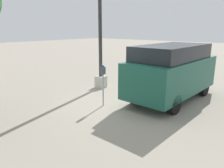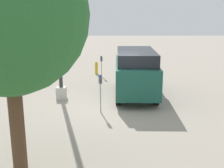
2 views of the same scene
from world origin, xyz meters
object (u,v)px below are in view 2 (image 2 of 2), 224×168
at_px(lamp_post, 60,52).
at_px(parked_van, 136,71).
at_px(street_tree, 7,15).
at_px(fire_hydrant, 96,68).
at_px(parking_meter_far, 101,61).
at_px(parking_meter_near, 100,85).

relative_size(lamp_post, parked_van, 1.41).
distance_m(street_tree, fire_hydrant, 12.29).
xyz_separation_m(parking_meter_far, parked_van, (-4.27, -1.70, 0.22)).
bearing_deg(parking_meter_near, lamp_post, 33.47).
bearing_deg(street_tree, parked_van, -27.34).
xyz_separation_m(parking_meter_far, street_tree, (-10.92, 1.74, 2.80)).
bearing_deg(lamp_post, parking_meter_far, -20.34).
xyz_separation_m(parking_meter_near, parked_van, (2.30, -1.59, 0.06)).
bearing_deg(lamp_post, fire_hydrant, -14.18).
relative_size(lamp_post, street_tree, 1.14).
relative_size(parked_van, street_tree, 0.81).
bearing_deg(parking_meter_far, lamp_post, 148.49).
bearing_deg(fire_hydrant, parking_meter_near, -176.42).
bearing_deg(fire_hydrant, lamp_post, 165.82).
bearing_deg(parked_van, parking_meter_near, 147.14).
distance_m(lamp_post, street_tree, 6.43).
distance_m(lamp_post, fire_hydrant, 5.95).
xyz_separation_m(parked_van, fire_hydrant, (5.08, 2.05, -0.78)).
xyz_separation_m(street_tree, fire_hydrant, (11.73, -1.39, -3.37)).
bearing_deg(parking_meter_far, fire_hydrant, 12.14).
distance_m(parked_van, street_tree, 7.92).
xyz_separation_m(parked_van, street_tree, (-6.65, 3.44, 2.59)).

